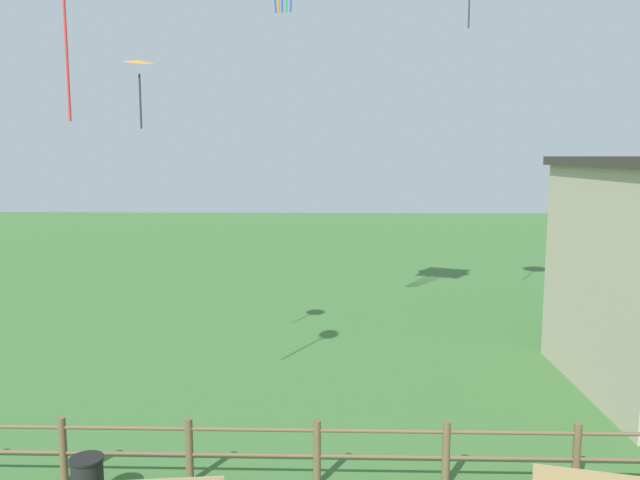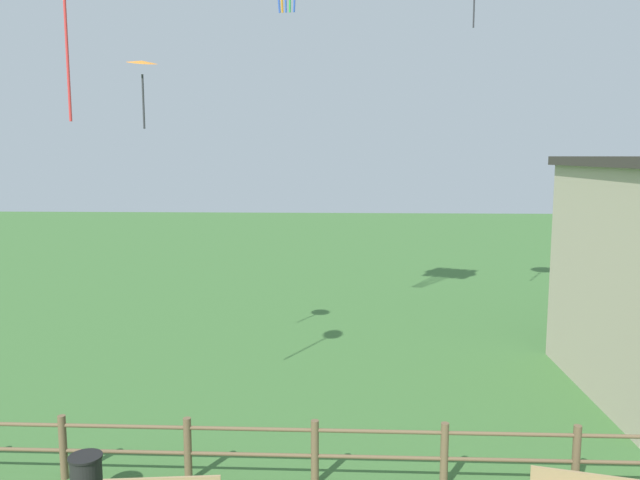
% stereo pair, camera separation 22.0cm
% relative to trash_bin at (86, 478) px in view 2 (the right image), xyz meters
% --- Properties ---
extents(wooden_fence, '(18.25, 0.14, 1.19)m').
position_rel_trash_bin_xyz_m(wooden_fence, '(3.81, 0.72, 0.27)').
color(wooden_fence, brown).
rests_on(wooden_fence, ground_plane).
extents(trash_bin, '(0.56, 0.56, 0.81)m').
position_rel_trash_bin_xyz_m(trash_bin, '(0.00, 0.00, 0.00)').
color(trash_bin, black).
rests_on(trash_bin, ground_plane).
extents(kite_orange_delta, '(0.98, 0.97, 1.67)m').
position_rel_trash_bin_xyz_m(kite_orange_delta, '(-0.56, 5.40, 7.50)').
color(kite_orange_delta, orange).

